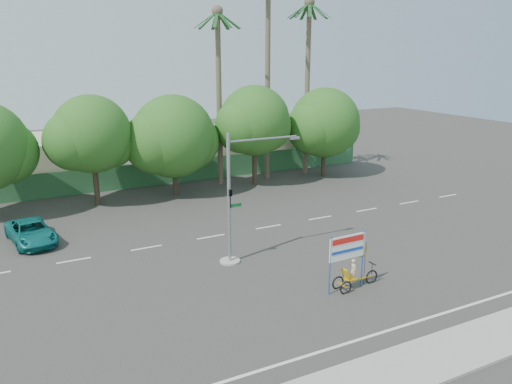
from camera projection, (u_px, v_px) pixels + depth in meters
name	position (u px, v px, depth m)	size (l,w,h in m)	color
ground	(309.00, 282.00, 24.53)	(120.00, 120.00, 0.00)	#33302D
sidewalk_near	(421.00, 363.00, 18.06)	(50.00, 2.40, 0.12)	gray
fence	(174.00, 172.00, 42.73)	(38.00, 0.08, 2.00)	#336B3D
building_left	(43.00, 162.00, 42.00)	(12.00, 8.00, 4.00)	beige
building_right	(237.00, 146.00, 49.85)	(14.00, 8.00, 3.60)	beige
tree_left	(91.00, 137.00, 35.57)	(6.66, 5.60, 8.07)	#473828
tree_center	(173.00, 139.00, 38.33)	(7.62, 6.40, 7.85)	#473828
tree_right	(254.00, 123.00, 41.16)	(6.90, 5.80, 8.36)	#473828
tree_far_right	(324.00, 125.00, 44.35)	(7.38, 6.20, 7.94)	#473828
palm_tall	(268.00, 57.00, 41.92)	(3.73, 3.79, 17.45)	#70604C
palm_mid	(308.00, 70.00, 43.94)	(3.73, 3.79, 15.45)	#70604C
palm_short	(219.00, 78.00, 40.40)	(3.73, 3.79, 14.45)	#70604C
traffic_signal	(235.00, 210.00, 26.21)	(4.72, 1.10, 7.00)	gray
trike_billboard	(351.00, 266.00, 23.53)	(2.97, 0.69, 2.92)	black
pickup_truck	(31.00, 232.00, 29.45)	(2.19, 4.74, 1.32)	#0F6A6A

